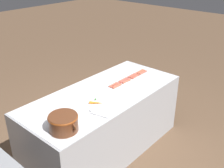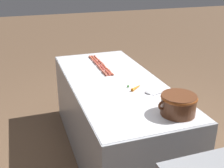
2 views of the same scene
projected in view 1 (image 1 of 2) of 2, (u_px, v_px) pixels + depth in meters
ground_plane at (104, 148)px, 3.63m from camera, size 20.00×20.00×0.00m
griddle_counter at (104, 121)px, 3.45m from camera, size 0.92×2.10×0.84m
hot_dog_0 at (143, 72)px, 3.79m from camera, size 0.03×0.17×0.02m
hot_dog_1 at (135, 77)px, 3.66m from camera, size 0.03×0.17×0.02m
hot_dog_2 at (127, 81)px, 3.53m from camera, size 0.04×0.17×0.02m
hot_dog_3 at (117, 86)px, 3.40m from camera, size 0.03×0.17×0.02m
hot_dog_4 at (141, 72)px, 3.81m from camera, size 0.03×0.17×0.02m
hot_dog_5 at (133, 76)px, 3.68m from camera, size 0.04×0.17×0.02m
hot_dog_6 at (124, 80)px, 3.55m from camera, size 0.03×0.17×0.02m
hot_dog_7 at (115, 85)px, 3.42m from camera, size 0.03×0.17×0.02m
hot_dog_8 at (140, 71)px, 3.83m from camera, size 0.03×0.17×0.02m
hot_dog_9 at (131, 75)px, 3.70m from camera, size 0.03×0.17×0.02m
hot_dog_10 at (123, 80)px, 3.57m from camera, size 0.03×0.17×0.02m
hot_dog_11 at (113, 84)px, 3.44m from camera, size 0.03×0.17×0.02m
bean_pot at (63, 122)px, 2.53m from camera, size 0.36×0.29×0.16m
serving_spoon at (94, 112)px, 2.85m from camera, size 0.27×0.10×0.02m
carrot at (97, 103)px, 3.01m from camera, size 0.16×0.12×0.03m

